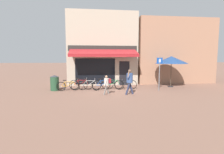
# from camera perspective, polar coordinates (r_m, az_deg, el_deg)

# --- Properties ---
(ground_plane) EXTENTS (160.00, 160.00, 0.00)m
(ground_plane) POSITION_cam_1_polar(r_m,az_deg,el_deg) (13.00, 0.38, -4.35)
(ground_plane) COLOR brown
(shop_front) EXTENTS (6.22, 4.46, 6.44)m
(shop_front) POSITION_cam_1_polar(r_m,az_deg,el_deg) (16.66, -3.29, 9.04)
(shop_front) COLOR tan
(shop_front) RESTS_ON ground_plane
(neighbour_building) EXTENTS (7.41, 4.00, 6.07)m
(neighbour_building) POSITION_cam_1_polar(r_m,az_deg,el_deg) (18.94, 18.51, 7.86)
(neighbour_building) COLOR #9E7056
(neighbour_building) RESTS_ON ground_plane
(bike_rack_rail) EXTENTS (4.95, 0.04, 0.57)m
(bike_rack_rail) POSITION_cam_1_polar(r_m,az_deg,el_deg) (13.41, -4.97, -1.92)
(bike_rack_rail) COLOR #47494F
(bike_rack_rail) RESTS_ON ground_plane
(bicycle_orange) EXTENTS (1.67, 0.52, 0.80)m
(bicycle_orange) POSITION_cam_1_polar(r_m,az_deg,el_deg) (13.20, -14.09, -2.80)
(bicycle_orange) COLOR black
(bicycle_orange) RESTS_ON ground_plane
(bicycle_red) EXTENTS (1.80, 0.52, 0.88)m
(bicycle_red) POSITION_cam_1_polar(r_m,az_deg,el_deg) (13.38, -10.07, -2.43)
(bicycle_red) COLOR black
(bicycle_red) RESTS_ON ground_plane
(bicycle_silver) EXTENTS (1.75, 0.52, 0.88)m
(bicycle_silver) POSITION_cam_1_polar(r_m,az_deg,el_deg) (13.17, -7.37, -2.57)
(bicycle_silver) COLOR black
(bicycle_silver) RESTS_ON ground_plane
(bicycle_blue) EXTENTS (1.67, 0.82, 0.86)m
(bicycle_blue) POSITION_cam_1_polar(r_m,az_deg,el_deg) (13.13, -2.91, -2.52)
(bicycle_blue) COLOR black
(bicycle_blue) RESTS_ON ground_plane
(bicycle_green) EXTENTS (1.70, 0.82, 0.87)m
(bicycle_green) POSITION_cam_1_polar(r_m,az_deg,el_deg) (13.32, 0.15, -2.39)
(bicycle_green) COLOR black
(bicycle_green) RESTS_ON ground_plane
(bicycle_black) EXTENTS (1.76, 0.52, 0.84)m
(bicycle_black) POSITION_cam_1_polar(r_m,az_deg,el_deg) (13.52, 4.42, -2.37)
(bicycle_black) COLOR black
(bicycle_black) RESTS_ON ground_plane
(pedestrian_adult) EXTENTS (0.63, 0.62, 1.66)m
(pedestrian_adult) POSITION_cam_1_polar(r_m,az_deg,el_deg) (11.46, 5.77, -0.74)
(pedestrian_adult) COLOR #282D47
(pedestrian_adult) RESTS_ON ground_plane
(pedestrian_child) EXTENTS (0.51, 0.51, 1.27)m
(pedestrian_child) POSITION_cam_1_polar(r_m,az_deg,el_deg) (11.42, -1.70, -1.87)
(pedestrian_child) COLOR slate
(pedestrian_child) RESTS_ON ground_plane
(litter_bin) EXTENTS (0.63, 0.63, 1.13)m
(litter_bin) POSITION_cam_1_polar(r_m,az_deg,el_deg) (13.51, -18.23, -1.81)
(litter_bin) COLOR #23472D
(litter_bin) RESTS_ON ground_plane
(parking_sign) EXTENTS (0.44, 0.07, 2.47)m
(parking_sign) POSITION_cam_1_polar(r_m,az_deg,el_deg) (13.17, 15.23, 2.20)
(parking_sign) COLOR slate
(parking_sign) RESTS_ON ground_plane
(cafe_parasol) EXTENTS (2.66, 2.66, 2.53)m
(cafe_parasol) POSITION_cam_1_polar(r_m,az_deg,el_deg) (15.19, 18.83, 5.29)
(cafe_parasol) COLOR #4C3D2D
(cafe_parasol) RESTS_ON ground_plane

